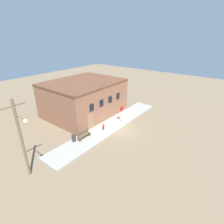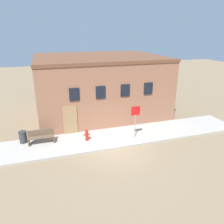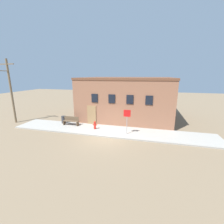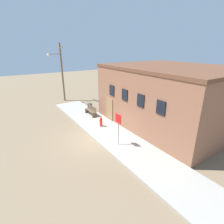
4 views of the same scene
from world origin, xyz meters
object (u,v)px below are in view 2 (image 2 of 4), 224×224
at_px(stop_sign, 135,116).
at_px(trash_bin, 23,137).
at_px(bench, 41,137).
at_px(fire_hydrant, 87,135).

xyz_separation_m(stop_sign, trash_bin, (-7.39, 1.46, -1.17)).
bearing_deg(bench, fire_hydrant, -10.23).
relative_size(bench, trash_bin, 2.09).
bearing_deg(fire_hydrant, stop_sign, -8.58).
distance_m(stop_sign, trash_bin, 7.62).
height_order(fire_hydrant, bench, bench).
relative_size(stop_sign, trash_bin, 2.83).
height_order(stop_sign, bench, stop_sign).
distance_m(stop_sign, bench, 6.42).
relative_size(stop_sign, bench, 1.35).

